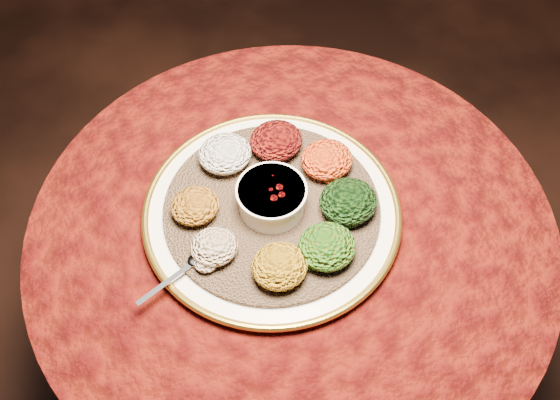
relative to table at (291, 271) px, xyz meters
name	(u,v)px	position (x,y,z in m)	size (l,w,h in m)	color
table	(291,271)	(0.00, 0.00, 0.00)	(0.96, 0.96, 0.73)	black
platter	(272,212)	(-0.02, 0.03, 0.19)	(0.55, 0.55, 0.02)	white
injera	(272,208)	(-0.02, 0.03, 0.20)	(0.39, 0.39, 0.01)	brown
stew_bowl	(272,197)	(-0.02, 0.03, 0.24)	(0.13, 0.13, 0.05)	white
spoon	(193,263)	(-0.19, -0.01, 0.21)	(0.14, 0.05, 0.01)	silver
portion_ayib	(225,154)	(-0.06, 0.16, 0.23)	(0.10, 0.09, 0.05)	silver
portion_kitfo	(276,141)	(0.04, 0.15, 0.23)	(0.10, 0.10, 0.05)	black
portion_tikil	(327,160)	(0.11, 0.07, 0.23)	(0.10, 0.09, 0.05)	#BB730F
portion_gomen	(348,201)	(0.09, -0.03, 0.23)	(0.10, 0.10, 0.05)	black
portion_mixveg	(327,247)	(0.01, -0.10, 0.23)	(0.10, 0.09, 0.05)	#A2410A
portion_kik	(280,266)	(-0.07, -0.09, 0.23)	(0.09, 0.09, 0.05)	#9D710D
portion_timatim	(214,247)	(-0.15, -0.01, 0.23)	(0.08, 0.08, 0.04)	maroon
portion_shiro	(195,206)	(-0.15, 0.08, 0.23)	(0.09, 0.08, 0.04)	#9F5C13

